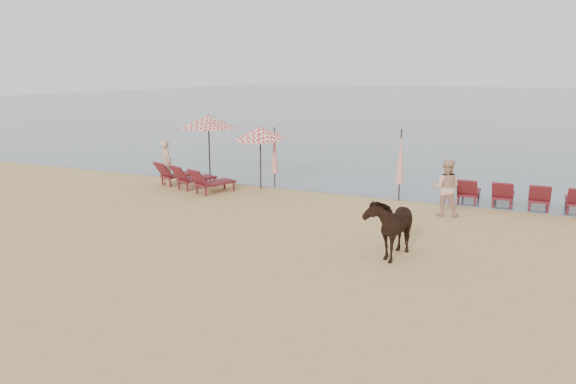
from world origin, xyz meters
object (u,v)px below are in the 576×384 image
at_px(umbrella_closed_right, 400,157).
at_px(beachgoer_left, 166,163).
at_px(cow, 391,225).
at_px(lounger_cluster_left, 192,177).
at_px(umbrella_open_left_a, 208,122).
at_px(beachgoer_right_a, 446,188).
at_px(umbrella_open_left_b, 260,133).
at_px(umbrella_closed_left, 275,151).
at_px(lounger_cluster_right, 521,195).

relative_size(umbrella_closed_right, beachgoer_left, 1.40).
bearing_deg(beachgoer_left, cow, -178.00).
height_order(lounger_cluster_left, umbrella_closed_right, umbrella_closed_right).
relative_size(umbrella_open_left_a, beachgoer_right_a, 1.53).
height_order(umbrella_open_left_b, cow, umbrella_open_left_b).
relative_size(umbrella_open_left_b, cow, 1.38).
bearing_deg(cow, beachgoer_right_a, 87.66).
xyz_separation_m(lounger_cluster_left, umbrella_open_left_b, (2.34, 1.19, 1.69)).
distance_m(umbrella_closed_left, cow, 8.59).
xyz_separation_m(lounger_cluster_right, umbrella_open_left_b, (-9.17, -0.83, 1.71)).
relative_size(umbrella_open_left_a, umbrella_closed_right, 1.09).
bearing_deg(umbrella_closed_right, umbrella_open_left_a, -179.67).
height_order(lounger_cluster_left, beachgoer_left, beachgoer_left).
distance_m(lounger_cluster_left, cow, 9.95).
distance_m(lounger_cluster_right, umbrella_closed_left, 8.82).
xyz_separation_m(umbrella_closed_right, beachgoer_right_a, (1.80, -1.38, -0.64)).
bearing_deg(umbrella_closed_left, umbrella_closed_right, -1.32).
distance_m(lounger_cluster_right, beachgoer_left, 12.97).
height_order(cow, beachgoer_left, beachgoer_left).
xyz_separation_m(lounger_cluster_left, lounger_cluster_right, (11.51, 2.01, -0.02)).
bearing_deg(cow, lounger_cluster_right, 72.46).
xyz_separation_m(umbrella_open_left_a, umbrella_closed_left, (2.83, 0.16, -1.00)).
height_order(lounger_cluster_right, umbrella_open_left_a, umbrella_open_left_a).
xyz_separation_m(lounger_cluster_right, cow, (-2.62, -6.48, 0.32)).
height_order(umbrella_open_left_a, beachgoer_left, umbrella_open_left_a).
relative_size(umbrella_closed_left, umbrella_closed_right, 0.94).
distance_m(umbrella_closed_right, cow, 6.06).
bearing_deg(umbrella_open_left_b, beachgoer_right_a, 13.13).
distance_m(umbrella_closed_left, umbrella_closed_right, 4.86).
xyz_separation_m(lounger_cluster_left, umbrella_closed_left, (2.76, 1.52, 0.99)).
bearing_deg(umbrella_open_left_b, umbrella_open_left_a, -161.88).
xyz_separation_m(lounger_cluster_left, beachgoer_right_a, (9.43, 0.03, 0.43)).
bearing_deg(lounger_cluster_left, lounger_cluster_right, 29.84).
height_order(umbrella_closed_right, beachgoer_right_a, umbrella_closed_right).
bearing_deg(beachgoer_right_a, cow, 78.28).
bearing_deg(lounger_cluster_left, beachgoer_right_a, 20.09).
distance_m(umbrella_closed_left, beachgoer_left, 4.33).
height_order(beachgoer_left, beachgoer_right_a, beachgoer_left).
bearing_deg(umbrella_closed_left, beachgoer_right_a, -12.64).
bearing_deg(umbrella_closed_right, umbrella_closed_left, 178.68).
bearing_deg(beachgoer_left, lounger_cluster_left, -162.49).
xyz_separation_m(umbrella_open_left_a, cow, (8.96, -5.83, -1.69)).
bearing_deg(umbrella_open_left_a, cow, -44.16).
bearing_deg(lounger_cluster_left, umbrella_open_left_b, 46.83).
xyz_separation_m(umbrella_open_left_a, umbrella_closed_right, (7.69, 0.04, -0.91)).
xyz_separation_m(lounger_cluster_left, umbrella_closed_right, (7.63, 1.41, 1.08)).
bearing_deg(lounger_cluster_left, umbrella_closed_left, 48.77).
height_order(umbrella_open_left_a, umbrella_closed_left, umbrella_open_left_a).
distance_m(umbrella_open_left_a, beachgoer_right_a, 9.71).
height_order(umbrella_open_left_b, umbrella_closed_right, umbrella_closed_right).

